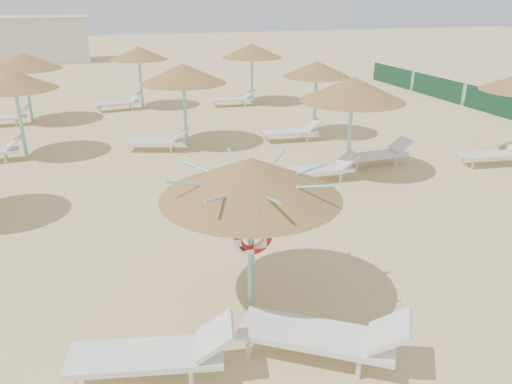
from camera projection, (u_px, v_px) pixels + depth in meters
name	position (u px, v px, depth m)	size (l,w,h in m)	color
ground	(254.00, 304.00, 8.31)	(120.00, 120.00, 0.00)	tan
main_palapa	(251.00, 179.00, 7.56)	(2.82, 2.82, 2.53)	#7AD4D1
lounger_main_a	(157.00, 353.00, 6.60)	(2.29, 1.13, 0.80)	silver
lounger_main_b	(328.00, 335.00, 6.91)	(2.31, 1.88, 0.84)	silver
palapa_field	(197.00, 72.00, 16.91)	(19.90, 13.79, 2.72)	#7AD4D1
service_hut	(31.00, 39.00, 36.85)	(8.40, 4.40, 3.25)	silver
windbreak_fence	(497.00, 103.00, 20.96)	(0.08, 19.84, 1.10)	#174530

